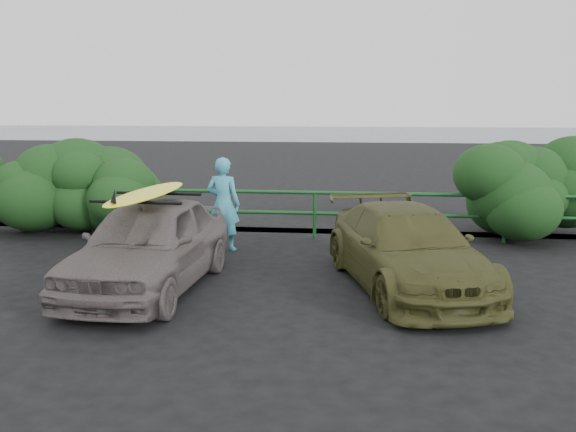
% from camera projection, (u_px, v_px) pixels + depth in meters
% --- Properties ---
extents(ground, '(80.00, 80.00, 0.00)m').
position_uv_depth(ground, '(218.00, 308.00, 9.18)').
color(ground, black).
extents(ocean, '(200.00, 200.00, 0.00)m').
position_uv_depth(ocean, '(344.00, 131.00, 67.87)').
color(ocean, slate).
rests_on(ocean, ground).
extents(guardrail, '(14.00, 0.08, 1.04)m').
position_uv_depth(guardrail, '(269.00, 214.00, 13.98)').
color(guardrail, '#164E1F').
rests_on(guardrail, ground).
extents(shrub_left, '(3.20, 2.40, 1.99)m').
position_uv_depth(shrub_left, '(66.00, 186.00, 14.83)').
color(shrub_left, '#183D16').
rests_on(shrub_left, ground).
extents(shrub_right, '(3.20, 2.40, 1.99)m').
position_uv_depth(shrub_right, '(501.00, 193.00, 13.81)').
color(shrub_right, '#183D16').
rests_on(shrub_right, ground).
extents(sedan, '(1.90, 4.29, 1.44)m').
position_uv_depth(sedan, '(149.00, 245.00, 10.01)').
color(sedan, '#615957').
rests_on(sedan, ground).
extents(olive_vehicle, '(2.93, 4.71, 1.27)m').
position_uv_depth(olive_vehicle, '(407.00, 249.00, 10.09)').
color(olive_vehicle, '#45461F').
rests_on(olive_vehicle, ground).
extents(man, '(0.75, 0.56, 1.86)m').
position_uv_depth(man, '(224.00, 204.00, 12.69)').
color(man, '#40A7C1').
rests_on(man, ground).
extents(roof_rack, '(1.47, 1.07, 0.05)m').
position_uv_depth(roof_rack, '(147.00, 198.00, 9.88)').
color(roof_rack, black).
rests_on(roof_rack, sedan).
extents(surfboard, '(0.74, 2.89, 0.08)m').
position_uv_depth(surfboard, '(147.00, 193.00, 9.87)').
color(surfboard, '#FFF11A').
rests_on(surfboard, roof_rack).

